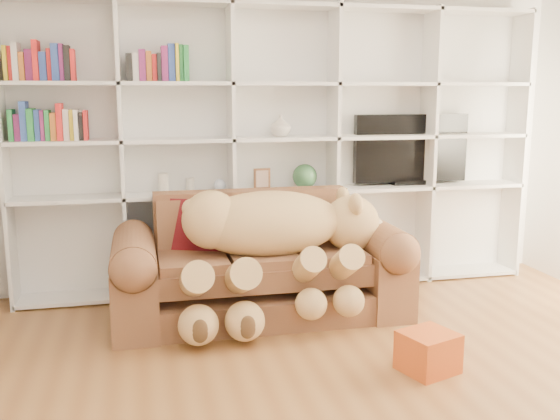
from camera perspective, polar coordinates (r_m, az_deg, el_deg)
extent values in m
plane|color=brown|center=(3.50, 9.34, -18.21)|extent=(5.00, 5.00, 0.00)
cube|color=white|center=(5.47, -0.19, 7.25)|extent=(5.00, 0.02, 2.70)
cube|color=white|center=(5.44, -0.10, 5.65)|extent=(4.40, 0.03, 2.40)
cube|color=white|center=(5.25, -23.90, 4.53)|extent=(0.03, 0.35, 2.40)
cube|color=white|center=(5.15, -14.23, 5.03)|extent=(0.03, 0.35, 2.40)
cube|color=white|center=(5.21, -4.46, 5.38)|extent=(0.03, 0.35, 2.40)
cube|color=white|center=(5.40, 4.85, 5.58)|extent=(0.03, 0.35, 2.40)
cube|color=white|center=(5.73, 13.30, 5.62)|extent=(0.03, 0.35, 2.40)
cube|color=white|center=(6.17, 20.70, 5.57)|extent=(0.03, 0.35, 2.40)
cube|color=white|center=(5.52, 0.27, -6.68)|extent=(4.40, 0.35, 0.03)
cube|color=white|center=(5.33, 0.28, 1.75)|extent=(4.40, 0.35, 0.03)
cube|color=white|center=(5.28, 0.28, 6.58)|extent=(4.40, 0.35, 0.03)
cube|color=white|center=(5.27, 0.29, 11.47)|extent=(4.40, 0.35, 0.03)
cube|color=white|center=(5.31, 0.29, 18.18)|extent=(4.40, 0.35, 0.03)
cube|color=brown|center=(4.81, -1.76, -8.37)|extent=(2.08, 0.84, 0.22)
cube|color=brown|center=(4.70, -1.74, -4.68)|extent=(1.55, 0.69, 0.30)
cube|color=brown|center=(5.02, -2.62, -1.22)|extent=(1.55, 0.20, 0.54)
cube|color=brown|center=(4.68, -13.12, -7.10)|extent=(0.32, 0.94, 0.54)
cube|color=brown|center=(5.02, 8.78, -5.73)|extent=(0.32, 0.94, 0.54)
cylinder|color=brown|center=(4.61, -13.26, -3.88)|extent=(0.32, 0.89, 0.32)
cylinder|color=brown|center=(4.95, 8.87, -2.71)|extent=(0.32, 0.89, 0.32)
ellipsoid|color=tan|center=(4.61, -1.02, -1.24)|extent=(1.13, 0.54, 0.49)
sphere|color=tan|center=(4.53, -6.31, -0.89)|extent=(0.43, 0.43, 0.43)
sphere|color=tan|center=(4.78, 6.51, -1.22)|extent=(0.43, 0.43, 0.43)
sphere|color=#D9B78F|center=(4.85, 8.34, -1.80)|extent=(0.21, 0.21, 0.21)
sphere|color=#432C18|center=(4.89, 9.24, -1.86)|extent=(0.07, 0.07, 0.07)
ellipsoid|color=tan|center=(4.61, 6.95, 0.52)|extent=(0.10, 0.17, 0.17)
ellipsoid|color=tan|center=(4.89, 5.76, 1.13)|extent=(0.10, 0.17, 0.17)
sphere|color=tan|center=(4.50, -8.05, 0.13)|extent=(0.15, 0.15, 0.15)
cylinder|color=tan|center=(4.41, 2.34, -5.31)|extent=(0.18, 0.52, 0.38)
cylinder|color=tan|center=(4.49, 5.70, -5.08)|extent=(0.18, 0.52, 0.38)
cylinder|color=tan|center=(4.29, -7.78, -6.41)|extent=(0.21, 0.60, 0.44)
cylinder|color=tan|center=(4.33, -3.66, -6.18)|extent=(0.21, 0.60, 0.44)
sphere|color=tan|center=(4.32, 2.90, -8.62)|extent=(0.22, 0.22, 0.22)
sphere|color=tan|center=(4.40, 6.34, -8.32)|extent=(0.22, 0.22, 0.22)
sphere|color=tan|center=(4.22, -7.49, -10.34)|extent=(0.27, 0.27, 0.27)
sphere|color=tan|center=(4.26, -3.26, -10.07)|extent=(0.27, 0.27, 0.27)
cube|color=#5A0F12|center=(4.78, -7.51, -1.54)|extent=(0.47, 0.36, 0.44)
cube|color=#C44F1A|center=(4.01, 13.39, -12.51)|extent=(0.38, 0.37, 0.25)
cube|color=black|center=(5.72, 11.87, 5.54)|extent=(1.06, 0.08, 0.60)
cube|color=black|center=(5.76, 11.76, 2.55)|extent=(0.35, 0.18, 0.04)
cube|color=#51311B|center=(5.28, -1.66, 2.88)|extent=(0.14, 0.03, 0.18)
sphere|color=#326139|center=(5.36, 2.28, 3.10)|extent=(0.21, 0.21, 0.21)
cylinder|color=beige|center=(5.18, -10.62, 2.42)|extent=(0.11, 0.11, 0.17)
cylinder|color=beige|center=(5.20, -8.21, 2.25)|extent=(0.08, 0.08, 0.12)
sphere|color=silver|center=(5.23, -5.54, 2.29)|extent=(0.10, 0.10, 0.10)
imported|color=beige|center=(5.27, 0.05, 7.71)|extent=(0.21, 0.21, 0.18)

